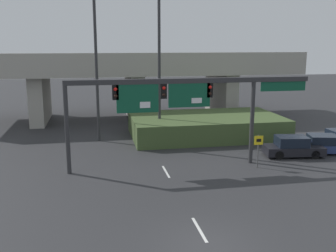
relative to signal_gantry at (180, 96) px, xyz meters
The scene contains 10 objects.
ground_plane 11.35m from the signal_gantry, 96.19° to the right, with size 160.00×160.00×0.00m, color #2D2D30.
lane_markings 5.92m from the signal_gantry, 108.67° to the left, with size 0.14×43.21×0.01m.
signal_gantry is the anchor object (origin of this frame).
speed_limit_sign 6.14m from the signal_gantry, 12.60° to the right, with size 0.60×0.11×2.23m.
highway_light_pole_near 8.46m from the signal_gantry, 90.33° to the left, with size 0.70×0.36×14.72m.
highway_light_pole_far 10.44m from the signal_gantry, 122.12° to the left, with size 0.70×0.36×16.28m.
overpass_bridge 18.06m from the signal_gantry, 93.52° to the left, with size 34.92×9.77×7.21m.
grass_embankment 10.16m from the signal_gantry, 63.32° to the left, with size 13.13×7.64×1.80m.
parked_sedan_near_right 9.65m from the signal_gantry, ahead, with size 4.43×2.33×1.49m.
parked_sedan_mid_right 12.39m from the signal_gantry, ahead, with size 4.81×2.88×1.36m.
Camera 1 is at (-4.41, -14.34, 8.16)m, focal length 42.00 mm.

